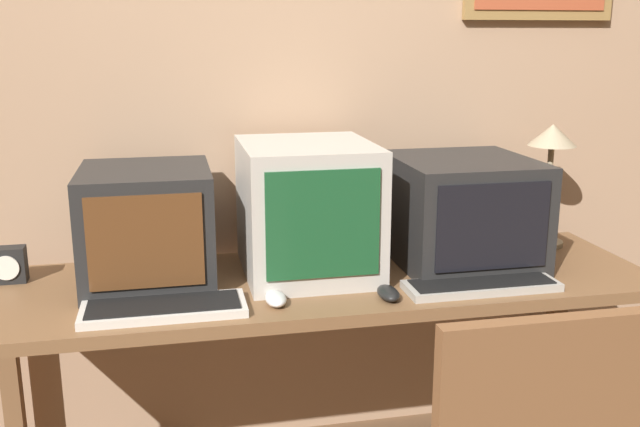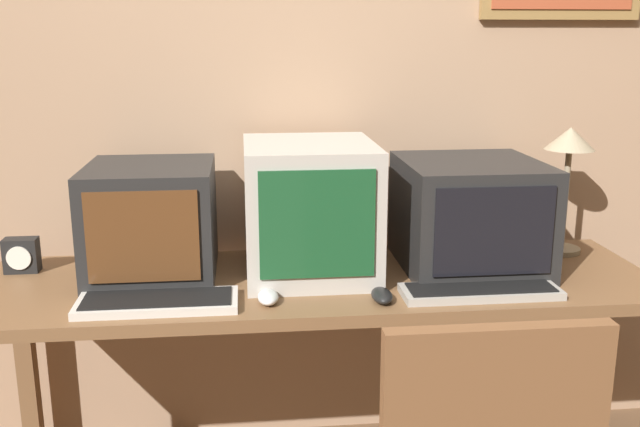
{
  "view_description": "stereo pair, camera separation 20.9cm",
  "coord_description": "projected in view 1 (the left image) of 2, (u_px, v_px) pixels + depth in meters",
  "views": [
    {
      "loc": [
        -0.43,
        -1.2,
        1.43
      ],
      "look_at": [
        0.0,
        0.78,
        0.92
      ],
      "focal_mm": 40.0,
      "sensor_mm": 36.0,
      "label": 1
    },
    {
      "loc": [
        -0.22,
        -1.24,
        1.43
      ],
      "look_at": [
        0.0,
        0.78,
        0.92
      ],
      "focal_mm": 40.0,
      "sensor_mm": 36.0,
      "label": 2
    }
  ],
  "objects": [
    {
      "name": "monitor_left",
      "position": [
        147.0,
        225.0,
        2.09
      ],
      "size": [
        0.37,
        0.41,
        0.34
      ],
      "color": "black",
      "rests_on": "desk"
    },
    {
      "name": "wall_back",
      "position": [
        297.0,
        74.0,
        2.37
      ],
      "size": [
        8.0,
        0.08,
        2.6
      ],
      "color": "tan",
      "rests_on": "ground_plane"
    },
    {
      "name": "monitor_right",
      "position": [
        462.0,
        211.0,
        2.26
      ],
      "size": [
        0.42,
        0.45,
        0.34
      ],
      "color": "black",
      "rests_on": "desk"
    },
    {
      "name": "keyboard_side",
      "position": [
        481.0,
        285.0,
        2.04
      ],
      "size": [
        0.45,
        0.14,
        0.03
      ],
      "color": "#A8A399",
      "rests_on": "desk"
    },
    {
      "name": "desk_clock",
      "position": [
        8.0,
        265.0,
        2.09
      ],
      "size": [
        0.1,
        0.06,
        0.11
      ],
      "color": "black",
      "rests_on": "desk"
    },
    {
      "name": "desk_lamp",
      "position": [
        551.0,
        151.0,
        2.4
      ],
      "size": [
        0.16,
        0.16,
        0.42
      ],
      "color": "tan",
      "rests_on": "desk"
    },
    {
      "name": "desk",
      "position": [
        320.0,
        301.0,
        2.16
      ],
      "size": [
        2.02,
        0.62,
        0.72
      ],
      "color": "brown",
      "rests_on": "ground_plane"
    },
    {
      "name": "mouse_near_keyboard",
      "position": [
        276.0,
        299.0,
        1.93
      ],
      "size": [
        0.06,
        0.1,
        0.03
      ],
      "color": "silver",
      "rests_on": "desk"
    },
    {
      "name": "keyboard_main",
      "position": [
        164.0,
        308.0,
        1.87
      ],
      "size": [
        0.43,
        0.17,
        0.03
      ],
      "color": "beige",
      "rests_on": "desk"
    },
    {
      "name": "monitor_center",
      "position": [
        307.0,
        208.0,
        2.16
      ],
      "size": [
        0.39,
        0.45,
        0.4
      ],
      "color": "#B7B2A8",
      "rests_on": "desk"
    },
    {
      "name": "mouse_far_corner",
      "position": [
        388.0,
        293.0,
        1.97
      ],
      "size": [
        0.06,
        0.11,
        0.03
      ],
      "color": "black",
      "rests_on": "desk"
    }
  ]
}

